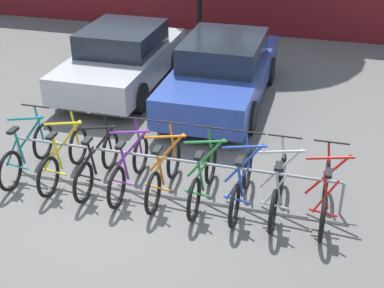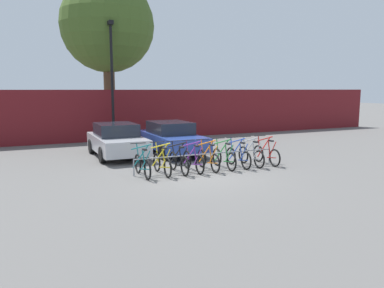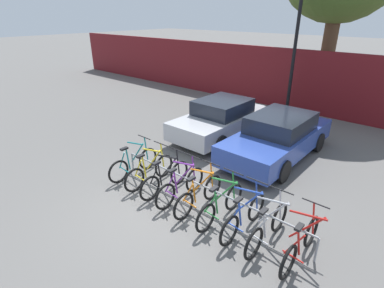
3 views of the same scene
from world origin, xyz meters
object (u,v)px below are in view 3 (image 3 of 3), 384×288
(bicycle_blue, at_px, (244,216))
(lamp_post, at_px, (297,34))
(bicycle_red, at_px, (301,244))
(bike_rack, at_px, (204,188))
(car_silver, at_px, (221,119))
(bicycle_black, at_px, (165,178))
(bicycle_yellow, at_px, (150,171))
(car_blue, at_px, (278,136))
(bicycle_orange, at_px, (199,195))
(bicycle_purple, at_px, (181,186))
(bicycle_silver, at_px, (267,228))
(bicycle_green, at_px, (221,205))
(bicycle_teal, at_px, (134,163))

(bicycle_blue, distance_m, lamp_post, 8.98)
(bicycle_red, bearing_deg, bike_rack, 174.79)
(car_silver, bearing_deg, bicycle_blue, -48.66)
(bicycle_black, bearing_deg, bicycle_yellow, 178.76)
(bike_rack, xyz_separation_m, car_blue, (0.05, 3.66, 0.19))
(bicycle_black, distance_m, bicycle_orange, 1.13)
(bicycle_orange, bearing_deg, bicycle_purple, -179.98)
(bicycle_silver, height_order, car_blue, car_blue)
(bicycle_black, relative_size, lamp_post, 0.27)
(bicycle_red, bearing_deg, bicycle_yellow, 178.28)
(bicycle_green, bearing_deg, bicycle_teal, 179.36)
(bicycle_teal, distance_m, bicycle_silver, 4.18)
(bicycle_red, bearing_deg, bicycle_orange, 178.28)
(bicycle_yellow, bearing_deg, car_silver, 100.26)
(bicycle_teal, height_order, lamp_post, lamp_post)
(bicycle_silver, bearing_deg, car_silver, 134.30)
(bicycle_yellow, distance_m, car_silver, 4.06)
(bicycle_teal, xyz_separation_m, bicycle_orange, (2.40, 0.00, 0.00))
(bicycle_blue, bearing_deg, bicycle_green, -177.90)
(bicycle_green, xyz_separation_m, car_silver, (-2.92, 4.00, 0.31))
(bicycle_black, relative_size, car_silver, 0.42)
(bicycle_yellow, distance_m, bicycle_black, 0.60)
(bicycle_green, xyz_separation_m, bicycle_blue, (0.60, 0.00, 0.00))
(bicycle_green, bearing_deg, bicycle_blue, -0.64)
(bicycle_purple, height_order, bicycle_silver, same)
(bike_rack, distance_m, bicycle_teal, 2.44)
(bicycle_orange, distance_m, bicycle_silver, 1.78)
(lamp_post, bearing_deg, bicycle_green, -74.95)
(bicycle_yellow, height_order, car_silver, car_silver)
(bicycle_green, height_order, bicycle_red, same)
(bicycle_black, bearing_deg, bicycle_green, -1.24)
(bicycle_purple, height_order, bicycle_orange, same)
(car_silver, distance_m, car_blue, 2.38)
(bicycle_teal, height_order, car_silver, car_silver)
(bicycle_teal, distance_m, bicycle_blue, 3.63)
(bike_rack, bearing_deg, bicycle_yellow, -175.17)
(bicycle_blue, height_order, bicycle_red, same)
(bike_rack, relative_size, bicycle_yellow, 3.16)
(bicycle_silver, bearing_deg, bicycle_green, 178.81)
(bicycle_teal, distance_m, car_blue, 4.56)
(bicycle_teal, xyz_separation_m, bicycle_purple, (1.82, 0.00, 0.00))
(bicycle_red, distance_m, car_blue, 4.50)
(bicycle_yellow, relative_size, car_blue, 0.38)
(bicycle_orange, xyz_separation_m, car_silver, (-2.29, 4.00, 0.31))
(bicycle_green, distance_m, bicycle_silver, 1.15)
(bicycle_orange, bearing_deg, bicycle_yellow, -179.98)
(bicycle_yellow, xyz_separation_m, lamp_post, (0.21, 7.97, 3.10))
(bike_rack, bearing_deg, bicycle_silver, -4.85)
(bike_rack, distance_m, car_silver, 4.51)
(bicycle_yellow, height_order, bicycle_red, same)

